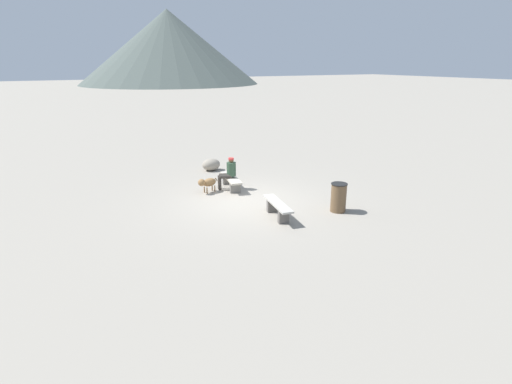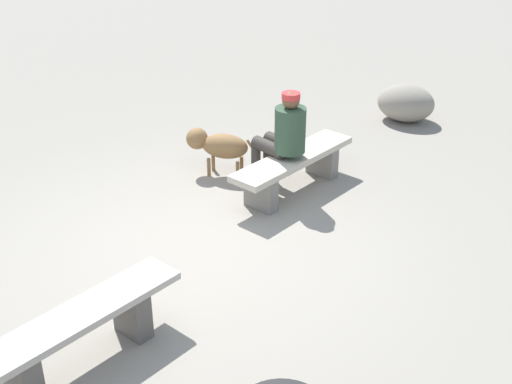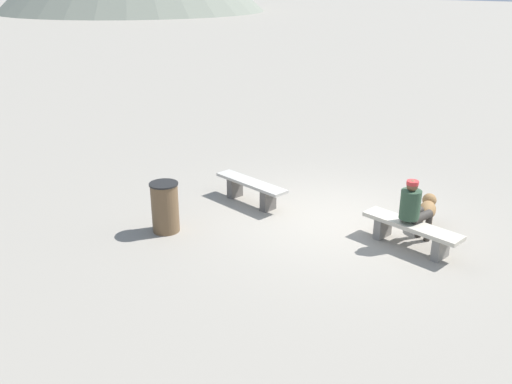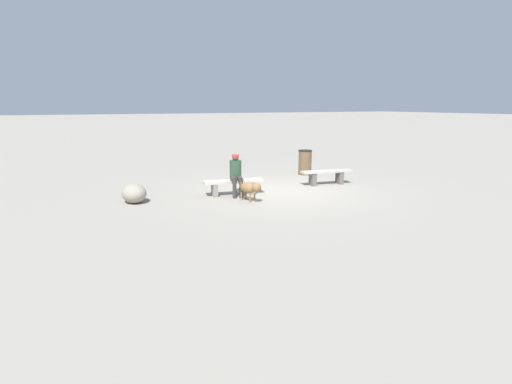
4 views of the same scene
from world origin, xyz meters
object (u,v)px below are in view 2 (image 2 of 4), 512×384
at_px(bench_right, 293,166).
at_px(boulder, 406,103).
at_px(seated_person, 284,134).
at_px(bench_left, 79,331).
at_px(dog, 218,145).

distance_m(bench_right, boulder, 2.82).
bearing_deg(seated_person, bench_left, -161.36).
relative_size(bench_left, boulder, 2.20).
relative_size(bench_left, dog, 2.13).
bearing_deg(seated_person, dog, 108.26).
xyz_separation_m(bench_right, seated_person, (-0.04, 0.11, 0.38)).
height_order(bench_left, dog, dog).
xyz_separation_m(bench_left, bench_right, (3.39, 0.03, -0.01)).
relative_size(seated_person, boulder, 1.49).
bearing_deg(bench_right, bench_left, -169.71).
xyz_separation_m(dog, boulder, (2.87, -1.29, -0.12)).
height_order(seated_person, dog, seated_person).
distance_m(bench_left, bench_right, 3.39).
bearing_deg(seated_person, boulder, 7.86).
height_order(bench_left, boulder, boulder).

